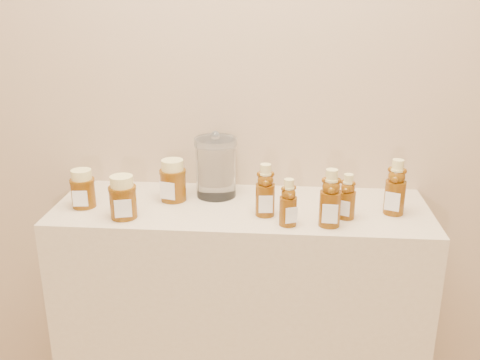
# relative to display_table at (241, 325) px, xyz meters

# --- Properties ---
(wall_back) EXTENTS (3.50, 0.02, 2.70)m
(wall_back) POSITION_rel_display_table_xyz_m (0.00, 0.20, 0.90)
(wall_back) COLOR tan
(wall_back) RESTS_ON ground
(display_table) EXTENTS (1.20, 0.40, 0.90)m
(display_table) POSITION_rel_display_table_xyz_m (0.00, 0.00, 0.00)
(display_table) COLOR #C4B08F
(display_table) RESTS_ON ground
(bear_bottle_back_left) EXTENTS (0.07, 0.07, 0.19)m
(bear_bottle_back_left) POSITION_rel_display_table_xyz_m (0.08, -0.06, 0.54)
(bear_bottle_back_left) COLOR #552C06
(bear_bottle_back_left) RESTS_ON display_table
(bear_bottle_back_mid) EXTENTS (0.07, 0.07, 0.16)m
(bear_bottle_back_mid) POSITION_rel_display_table_xyz_m (0.33, -0.07, 0.53)
(bear_bottle_back_mid) COLOR #552C06
(bear_bottle_back_mid) RESTS_ON display_table
(bear_bottle_back_right) EXTENTS (0.09, 0.09, 0.20)m
(bear_bottle_back_right) POSITION_rel_display_table_xyz_m (0.48, -0.02, 0.55)
(bear_bottle_back_right) COLOR #552C06
(bear_bottle_back_right) RESTS_ON display_table
(bear_bottle_front_left) EXTENTS (0.07, 0.07, 0.16)m
(bear_bottle_front_left) POSITION_rel_display_table_xyz_m (0.15, -0.13, 0.53)
(bear_bottle_front_left) COLOR #552C06
(bear_bottle_front_left) RESTS_ON display_table
(bear_bottle_front_right) EXTENTS (0.07, 0.07, 0.20)m
(bear_bottle_front_right) POSITION_rel_display_table_xyz_m (0.27, -0.13, 0.55)
(bear_bottle_front_right) COLOR #552C06
(bear_bottle_front_right) RESTS_ON display_table
(honey_jar_left) EXTENTS (0.09, 0.09, 0.12)m
(honey_jar_left) POSITION_rel_display_table_xyz_m (-0.50, -0.04, 0.51)
(honey_jar_left) COLOR #552C06
(honey_jar_left) RESTS_ON display_table
(honey_jar_back) EXTENTS (0.11, 0.11, 0.14)m
(honey_jar_back) POSITION_rel_display_table_xyz_m (-0.23, 0.04, 0.52)
(honey_jar_back) COLOR #552C06
(honey_jar_back) RESTS_ON display_table
(honey_jar_front) EXTENTS (0.10, 0.10, 0.13)m
(honey_jar_front) POSITION_rel_display_table_xyz_m (-0.35, -0.12, 0.52)
(honey_jar_front) COLOR #552C06
(honey_jar_front) RESTS_ON display_table
(glass_canister) EXTENTS (0.18, 0.18, 0.22)m
(glass_canister) POSITION_rel_display_table_xyz_m (-0.09, 0.09, 0.56)
(glass_canister) COLOR white
(glass_canister) RESTS_ON display_table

